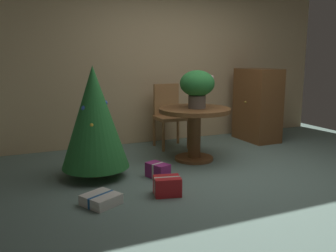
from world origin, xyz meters
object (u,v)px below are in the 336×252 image
Objects in this scene: round_dining_table at (194,122)px; wooden_chair_far at (169,112)px; holiday_tree at (94,117)px; flower_vase at (197,85)px; gift_box_cream at (101,199)px; gift_box_red at (167,186)px; gift_box_purple at (158,171)px; wooden_cabinet at (257,105)px.

wooden_chair_far is (0.00, 0.86, 0.02)m from round_dining_table.
flower_vase is at bearing 6.33° from holiday_tree.
holiday_tree reaches higher than flower_vase.
gift_box_red is at bearing -2.33° from gift_box_cream.
round_dining_table is 1.01m from gift_box_purple.
wooden_chair_far is 3.15× the size of gift_box_red.
holiday_tree is at bearing -143.74° from wooden_chair_far.
holiday_tree is at bearing -173.67° from flower_vase.
round_dining_table reaches higher than gift_box_cream.
gift_box_purple is at bearing -153.20° from wooden_cabinet.
flower_vase reaches higher than wooden_cabinet.
gift_box_cream is 3.58m from wooden_cabinet.
gift_box_purple is (-0.75, -1.37, -0.47)m from wooden_chair_far.
gift_box_purple reaches higher than gift_box_cream.
flower_vase is 1.32m from gift_box_purple.
wooden_chair_far is at bearing 91.58° from flower_vase.
wooden_chair_far is 2.38× the size of gift_box_cream.
flower_vase is at bearing 49.06° from gift_box_red.
wooden_chair_far is 2.50m from gift_box_cream.
wooden_cabinet is (1.55, 0.66, 0.07)m from round_dining_table.
wooden_cabinet is (3.12, 1.68, 0.56)m from gift_box_cream.
round_dining_table is at bearing 7.19° from holiday_tree.
wooden_cabinet is at bearing 35.18° from gift_box_red.
holiday_tree is at bearing -164.28° from wooden_cabinet.
holiday_tree is 1.09× the size of wooden_cabinet.
wooden_chair_far is (-0.02, 0.88, -0.48)m from flower_vase.
round_dining_table is 0.86m from wooden_chair_far.
holiday_tree reaches higher than gift_box_purple.
wooden_chair_far is 2.15m from gift_box_red.
gift_box_purple is 0.26× the size of wooden_cabinet.
flower_vase is at bearing 32.16° from gift_box_purple.
gift_box_purple is at bearing 32.50° from gift_box_cream.
gift_box_cream is at bearing -147.67° from flower_vase.
flower_vase reaches higher than gift_box_red.
holiday_tree reaches higher than gift_box_red.
wooden_chair_far reaches higher than round_dining_table.
wooden_cabinet is (2.42, 1.71, 0.51)m from gift_box_red.
wooden_chair_far is 0.82× the size of wooden_cabinet.
flower_vase reaches higher than wooden_chair_far.
holiday_tree is (-1.42, -1.04, 0.17)m from wooden_chair_far.
holiday_tree is 4.12× the size of gift_box_purple.
wooden_cabinet is at bearing 26.80° from gift_box_purple.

